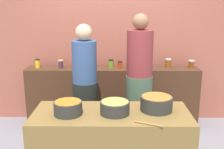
{
  "coord_description": "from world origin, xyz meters",
  "views": [
    {
      "loc": [
        0.03,
        -3.02,
        1.92
      ],
      "look_at": [
        0.0,
        0.35,
        1.05
      ],
      "focal_mm": 43.34,
      "sensor_mm": 36.0,
      "label": 1
    }
  ],
  "objects": [
    {
      "name": "cook_with_tongs",
      "position": [
        -0.37,
        0.48,
        0.77
      ],
      "size": [
        0.34,
        0.34,
        1.69
      ],
      "color": "black",
      "rests_on": "ground"
    },
    {
      "name": "display_shelf",
      "position": [
        0.0,
        1.1,
        0.48
      ],
      "size": [
        2.7,
        0.36,
        0.96
      ],
      "primitive_type": "cube",
      "color": "#472A1B",
      "rests_on": "ground"
    },
    {
      "name": "prep_table",
      "position": [
        0.0,
        -0.3,
        0.4
      ],
      "size": [
        1.7,
        0.7,
        0.8
      ],
      "primitive_type": "cube",
      "color": "brown",
      "rests_on": "ground"
    },
    {
      "name": "preserve_jar_4",
      "position": [
        -0.02,
        1.14,
        1.02
      ],
      "size": [
        0.08,
        0.08,
        0.13
      ],
      "color": "#5F9721",
      "rests_on": "display_shelf"
    },
    {
      "name": "preserve_jar_3",
      "position": [
        -0.46,
        1.13,
        1.02
      ],
      "size": [
        0.07,
        0.07,
        0.13
      ],
      "color": "#925015",
      "rests_on": "display_shelf"
    },
    {
      "name": "wooden_spoon",
      "position": [
        0.36,
        -0.61,
        0.8
      ],
      "size": [
        0.27,
        0.13,
        0.02
      ],
      "primitive_type": "cylinder",
      "rotation": [
        1.57,
        0.0,
        1.15
      ],
      "color": "#9E703D",
      "rests_on": "prep_table"
    },
    {
      "name": "cooking_pot_right",
      "position": [
        0.49,
        -0.23,
        0.87
      ],
      "size": [
        0.35,
        0.35,
        0.16
      ],
      "color": "#2D2D2D",
      "rests_on": "prep_table"
    },
    {
      "name": "cook_in_cap",
      "position": [
        0.37,
        0.51,
        0.83
      ],
      "size": [
        0.36,
        0.36,
        1.82
      ],
      "color": "#47604F",
      "rests_on": "ground"
    },
    {
      "name": "preserve_jar_5",
      "position": [
        0.12,
        1.1,
        1.01
      ],
      "size": [
        0.07,
        0.07,
        0.11
      ],
      "color": "#BB3310",
      "rests_on": "display_shelf"
    },
    {
      "name": "preserve_jar_6",
      "position": [
        0.28,
        1.1,
        1.02
      ],
      "size": [
        0.07,
        0.07,
        0.13
      ],
      "color": "olive",
      "rests_on": "display_shelf"
    },
    {
      "name": "preserve_jar_2",
      "position": [
        -0.61,
        1.15,
        1.03
      ],
      "size": [
        0.07,
        0.07,
        0.14
      ],
      "color": "red",
      "rests_on": "display_shelf"
    },
    {
      "name": "preserve_jar_1",
      "position": [
        -0.81,
        1.09,
        1.02
      ],
      "size": [
        0.08,
        0.08,
        0.13
      ],
      "color": "#4A2943",
      "rests_on": "display_shelf"
    },
    {
      "name": "storefront_wall",
      "position": [
        0.0,
        1.45,
        1.5
      ],
      "size": [
        4.8,
        0.12,
        3.0
      ],
      "primitive_type": "cube",
      "color": "#A55849",
      "rests_on": "ground"
    },
    {
      "name": "preserve_jar_8",
      "position": [
        1.24,
        1.15,
        1.02
      ],
      "size": [
        0.09,
        0.09,
        0.12
      ],
      "color": "brown",
      "rests_on": "display_shelf"
    },
    {
      "name": "cooking_pot_left",
      "position": [
        -0.46,
        -0.35,
        0.87
      ],
      "size": [
        0.3,
        0.3,
        0.14
      ],
      "color": "#2D2D2D",
      "rests_on": "prep_table"
    },
    {
      "name": "preserve_jar_7",
      "position": [
        0.88,
        1.15,
        1.03
      ],
      "size": [
        0.09,
        0.09,
        0.14
      ],
      "color": "brown",
      "rests_on": "display_shelf"
    },
    {
      "name": "cooking_pot_center",
      "position": [
        0.04,
        -0.33,
        0.86
      ],
      "size": [
        0.31,
        0.31,
        0.14
      ],
      "color": "#2D2D2D",
      "rests_on": "prep_table"
    },
    {
      "name": "preserve_jar_0",
      "position": [
        -1.18,
        1.12,
        1.03
      ],
      "size": [
        0.07,
        0.07,
        0.14
      ],
      "color": "yellow",
      "rests_on": "display_shelf"
    }
  ]
}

